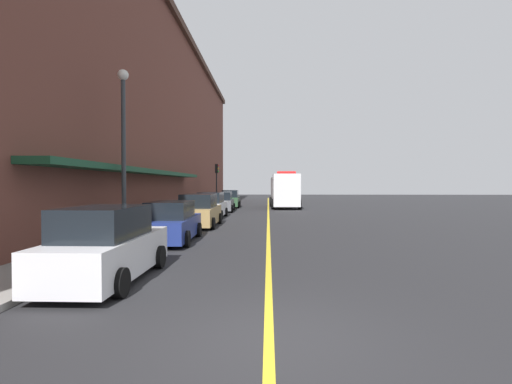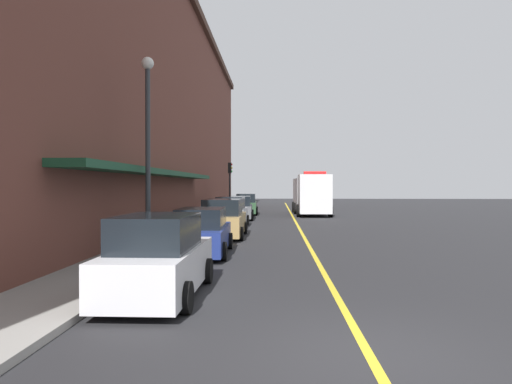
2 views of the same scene
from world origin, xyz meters
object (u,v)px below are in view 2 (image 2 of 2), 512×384
Objects in this scene: parking_meter_0 at (213,208)px; parking_meter_1 at (214,208)px; parked_car_4 at (239,208)px; parking_meter_3 at (187,217)px; box_truck at (311,195)px; parked_car_5 at (246,205)px; parking_meter_2 at (188,217)px; parked_car_1 at (202,233)px; parked_car_2 at (223,219)px; traffic_light_near at (230,178)px; parked_car_0 at (159,259)px; parked_car_3 at (231,213)px; street_lamp_left at (148,132)px.

parking_meter_0 is 0.65m from parking_meter_1.
parking_meter_3 is at bearing 172.53° from parked_car_4.
parking_meter_1 is (-6.98, -10.17, -0.66)m from box_truck.
parked_car_5 reaches higher than parking_meter_2.
parking_meter_0 is 1.00× the size of parking_meter_1.
box_truck is 12.36m from parking_meter_1.
parked_car_1 is 13.30m from parking_meter_1.
parked_car_4 reaches higher than parking_meter_0.
parked_car_4 is 1.16× the size of parked_car_5.
parked_car_2 is 0.98× the size of parked_car_4.
parked_car_4 is 5.18m from parking_meter_0.
parking_meter_0 is at bearing 90.00° from parking_meter_3.
parking_meter_3 is (-1.30, -13.49, 0.25)m from parked_car_4.
parked_car_5 is at bearing -0.31° from parked_car_2.
parked_car_5 is at bearing 85.61° from parking_meter_2.
traffic_light_near reaches higher than box_truck.
parking_meter_2 and parking_meter_3 have the same top height.
parked_car_0 is 10.58m from parking_meter_3.
parked_car_4 is 0.55× the size of box_truck.
traffic_light_near is (0.06, 18.84, 2.10)m from parking_meter_2.
parked_car_5 is at bearing -0.39° from parked_car_3.
parking_meter_0 is at bearing -90.34° from traffic_light_near.
parked_car_3 is at bearing 177.69° from parked_car_5.
traffic_light_near is at bearing -88.33° from box_truck.
parked_car_2 is 3.64× the size of parking_meter_2.
box_truck reaches higher than parking_meter_0.
parking_meter_0 is at bearing -34.06° from box_truck.
box_truck is 20.44m from parking_meter_2.
parked_car_3 is 3.43× the size of parking_meter_0.
box_truck reaches higher than parked_car_4.
traffic_light_near reaches higher than parked_car_4.
parked_car_3 is at bearing 0.28° from parked_car_0.
parked_car_4 is at bearing 83.90° from street_lamp_left.
traffic_light_near is (0.06, 9.82, 2.10)m from parking_meter_1.
parked_car_1 is at bearing -84.31° from parking_meter_1.
parked_car_3 is 12.24m from traffic_light_near.
parked_car_4 is at bearing 0.40° from parked_car_2.
parking_meter_0 is (-1.44, 6.89, 0.20)m from parked_car_2.
parked_car_3 is at bearing 178.09° from parked_car_4.
parking_meter_3 is (-1.31, -7.00, 0.21)m from parked_car_3.
parking_meter_3 is 0.19× the size of street_lamp_left.
parked_car_3 is at bearing 1.16° from parked_car_2.
parking_meter_3 is at bearing 82.07° from street_lamp_left.
traffic_light_near is at bearing 2.65° from parked_car_0.
street_lamp_left is at bearing -92.56° from parking_meter_1.
parked_car_5 reaches higher than parked_car_4.
parked_car_1 is 0.98× the size of parked_car_2.
parked_car_4 is 6.07m from traffic_light_near.
parking_meter_2 is (-1.45, -18.95, 0.23)m from parked_car_5.
parked_car_5 is 23.72m from street_lamp_left.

